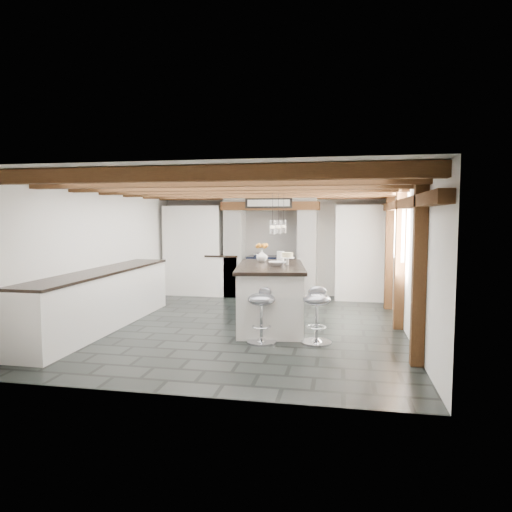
% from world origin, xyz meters
% --- Properties ---
extents(ground, '(6.00, 6.00, 0.00)m').
position_xyz_m(ground, '(0.00, 0.00, 0.00)').
color(ground, black).
rests_on(ground, ground).
extents(room_shell, '(6.00, 6.03, 6.00)m').
position_xyz_m(room_shell, '(-0.61, 1.42, 1.07)').
color(room_shell, white).
rests_on(room_shell, ground).
extents(range_cooker, '(1.00, 0.63, 0.99)m').
position_xyz_m(range_cooker, '(0.00, 2.68, 0.47)').
color(range_cooker, black).
rests_on(range_cooker, ground).
extents(kitchen_island, '(1.31, 2.13, 1.32)m').
position_xyz_m(kitchen_island, '(0.41, 0.05, 0.51)').
color(kitchen_island, white).
rests_on(kitchen_island, ground).
extents(bar_stool_near, '(0.49, 0.49, 0.79)m').
position_xyz_m(bar_stool_near, '(1.19, -0.86, 0.49)').
color(bar_stool_near, silver).
rests_on(bar_stool_near, ground).
extents(bar_stool_far, '(0.48, 0.48, 0.79)m').
position_xyz_m(bar_stool_far, '(0.44, -0.97, 0.49)').
color(bar_stool_far, silver).
rests_on(bar_stool_far, ground).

